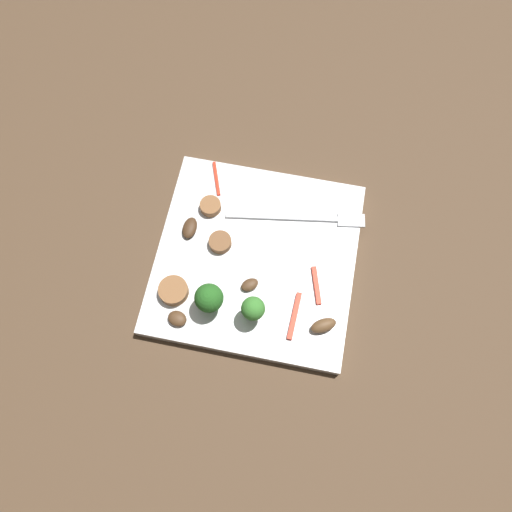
{
  "coord_description": "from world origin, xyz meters",
  "views": [
    {
      "loc": [
        0.04,
        -0.22,
        0.61
      ],
      "look_at": [
        0.0,
        0.0,
        0.02
      ],
      "focal_mm": 35.19,
      "sensor_mm": 36.0,
      "label": 1
    }
  ],
  "objects_px": {
    "pepper_strip_1": "(294,316)",
    "sausage_slice_1": "(220,242)",
    "plate": "(256,258)",
    "sausage_slice_0": "(211,206)",
    "pepper_strip_2": "(217,178)",
    "mushroom_2": "(177,319)",
    "mushroom_0": "(323,325)",
    "mushroom_1": "(248,284)",
    "mushroom_3": "(190,228)",
    "sausage_slice_2": "(174,291)",
    "pepper_strip_0": "(316,285)",
    "fork": "(306,218)",
    "broccoli_floret_0": "(209,298)",
    "broccoli_floret_1": "(253,309)"
  },
  "relations": [
    {
      "from": "pepper_strip_1",
      "to": "sausage_slice_1",
      "type": "bearing_deg",
      "value": 145.29
    },
    {
      "from": "plate",
      "to": "sausage_slice_0",
      "type": "xyz_separation_m",
      "value": [
        -0.07,
        0.05,
        0.01
      ]
    },
    {
      "from": "pepper_strip_2",
      "to": "pepper_strip_1",
      "type": "bearing_deg",
      "value": -51.07
    },
    {
      "from": "mushroom_2",
      "to": "mushroom_0",
      "type": "bearing_deg",
      "value": 8.29
    },
    {
      "from": "mushroom_1",
      "to": "mushroom_3",
      "type": "height_order",
      "value": "mushroom_3"
    },
    {
      "from": "sausage_slice_2",
      "to": "pepper_strip_0",
      "type": "distance_m",
      "value": 0.17
    },
    {
      "from": "sausage_slice_0",
      "to": "fork",
      "type": "bearing_deg",
      "value": 3.95
    },
    {
      "from": "mushroom_0",
      "to": "pepper_strip_1",
      "type": "xyz_separation_m",
      "value": [
        -0.04,
        0.01,
        -0.0
      ]
    },
    {
      "from": "broccoli_floret_0",
      "to": "pepper_strip_0",
      "type": "height_order",
      "value": "broccoli_floret_0"
    },
    {
      "from": "sausage_slice_1",
      "to": "broccoli_floret_0",
      "type": "bearing_deg",
      "value": -85.55
    },
    {
      "from": "sausage_slice_2",
      "to": "mushroom_0",
      "type": "height_order",
      "value": "same"
    },
    {
      "from": "mushroom_0",
      "to": "pepper_strip_0",
      "type": "height_order",
      "value": "mushroom_0"
    },
    {
      "from": "sausage_slice_2",
      "to": "mushroom_3",
      "type": "bearing_deg",
      "value": 90.76
    },
    {
      "from": "fork",
      "to": "plate",
      "type": "bearing_deg",
      "value": -139.18
    },
    {
      "from": "mushroom_2",
      "to": "broccoli_floret_0",
      "type": "bearing_deg",
      "value": 36.09
    },
    {
      "from": "pepper_strip_1",
      "to": "pepper_strip_2",
      "type": "bearing_deg",
      "value": 128.93
    },
    {
      "from": "mushroom_0",
      "to": "pepper_strip_2",
      "type": "bearing_deg",
      "value": 134.61
    },
    {
      "from": "sausage_slice_2",
      "to": "mushroom_2",
      "type": "distance_m",
      "value": 0.03
    },
    {
      "from": "broccoli_floret_1",
      "to": "mushroom_0",
      "type": "height_order",
      "value": "broccoli_floret_1"
    },
    {
      "from": "plate",
      "to": "pepper_strip_2",
      "type": "bearing_deg",
      "value": 126.75
    },
    {
      "from": "mushroom_0",
      "to": "pepper_strip_1",
      "type": "relative_size",
      "value": 0.54
    },
    {
      "from": "fork",
      "to": "sausage_slice_1",
      "type": "relative_size",
      "value": 6.31
    },
    {
      "from": "mushroom_3",
      "to": "mushroom_0",
      "type": "bearing_deg",
      "value": -26.54
    },
    {
      "from": "sausage_slice_2",
      "to": "pepper_strip_2",
      "type": "xyz_separation_m",
      "value": [
        0.02,
        0.16,
        -0.01
      ]
    },
    {
      "from": "broccoli_floret_0",
      "to": "sausage_slice_2",
      "type": "bearing_deg",
      "value": 171.92
    },
    {
      "from": "sausage_slice_0",
      "to": "mushroom_3",
      "type": "xyz_separation_m",
      "value": [
        -0.02,
        -0.03,
        -0.0
      ]
    },
    {
      "from": "fork",
      "to": "mushroom_1",
      "type": "height_order",
      "value": "mushroom_1"
    },
    {
      "from": "plate",
      "to": "pepper_strip_1",
      "type": "relative_size",
      "value": 4.23
    },
    {
      "from": "sausage_slice_2",
      "to": "broccoli_floret_1",
      "type": "bearing_deg",
      "value": -5.29
    },
    {
      "from": "plate",
      "to": "mushroom_2",
      "type": "bearing_deg",
      "value": -127.78
    },
    {
      "from": "sausage_slice_2",
      "to": "pepper_strip_2",
      "type": "distance_m",
      "value": 0.16
    },
    {
      "from": "broccoli_floret_0",
      "to": "fork",
      "type": "bearing_deg",
      "value": 55.06
    },
    {
      "from": "fork",
      "to": "pepper_strip_2",
      "type": "relative_size",
      "value": 3.57
    },
    {
      "from": "sausage_slice_2",
      "to": "pepper_strip_0",
      "type": "bearing_deg",
      "value": 13.91
    },
    {
      "from": "broccoli_floret_0",
      "to": "mushroom_3",
      "type": "xyz_separation_m",
      "value": [
        -0.05,
        0.09,
        -0.02
      ]
    },
    {
      "from": "pepper_strip_1",
      "to": "mushroom_1",
      "type": "bearing_deg",
      "value": 156.48
    },
    {
      "from": "mushroom_3",
      "to": "pepper_strip_0",
      "type": "xyz_separation_m",
      "value": [
        0.17,
        -0.04,
        -0.0
      ]
    },
    {
      "from": "mushroom_1",
      "to": "sausage_slice_0",
      "type": "bearing_deg",
      "value": 126.05
    },
    {
      "from": "broccoli_floret_0",
      "to": "pepper_strip_2",
      "type": "height_order",
      "value": "broccoli_floret_0"
    },
    {
      "from": "sausage_slice_1",
      "to": "pepper_strip_0",
      "type": "height_order",
      "value": "sausage_slice_1"
    },
    {
      "from": "fork",
      "to": "broccoli_floret_1",
      "type": "bearing_deg",
      "value": -115.66
    },
    {
      "from": "sausage_slice_2",
      "to": "mushroom_2",
      "type": "xyz_separation_m",
      "value": [
        0.01,
        -0.03,
        -0.0
      ]
    },
    {
      "from": "sausage_slice_0",
      "to": "sausage_slice_2",
      "type": "distance_m",
      "value": 0.12
    },
    {
      "from": "plate",
      "to": "broccoli_floret_1",
      "type": "relative_size",
      "value": 5.52
    },
    {
      "from": "sausage_slice_1",
      "to": "pepper_strip_0",
      "type": "relative_size",
      "value": 0.59
    },
    {
      "from": "plate",
      "to": "pepper_strip_0",
      "type": "distance_m",
      "value": 0.08
    },
    {
      "from": "pepper_strip_2",
      "to": "sausage_slice_1",
      "type": "bearing_deg",
      "value": -74.21
    },
    {
      "from": "sausage_slice_2",
      "to": "mushroom_0",
      "type": "xyz_separation_m",
      "value": [
        0.18,
        -0.01,
        0.0
      ]
    },
    {
      "from": "pepper_strip_2",
      "to": "mushroom_3",
      "type": "bearing_deg",
      "value": -102.24
    },
    {
      "from": "mushroom_0",
      "to": "mushroom_1",
      "type": "relative_size",
      "value": 1.42
    }
  ]
}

